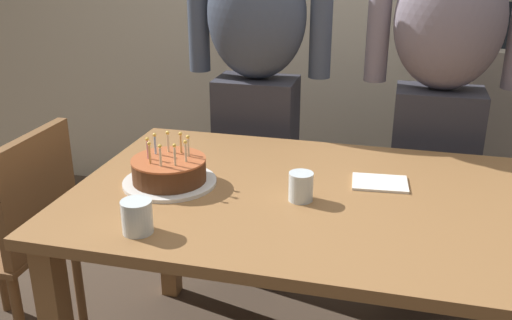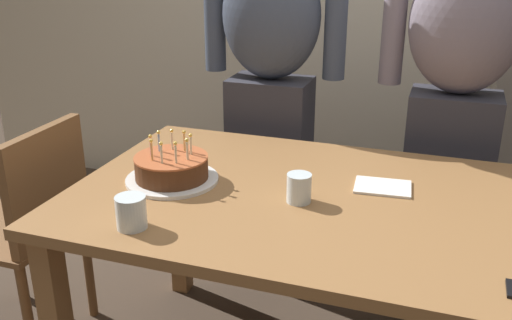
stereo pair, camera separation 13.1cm
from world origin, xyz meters
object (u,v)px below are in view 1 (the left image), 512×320
Objects in this scene: water_glass_far at (137,217)px; person_woman_cardigan at (440,101)px; napkin_stack at (380,183)px; birthday_cake at (169,172)px; water_glass_near at (301,187)px; person_man_bearded at (256,89)px; dining_chair at (19,228)px.

person_woman_cardigan reaches higher than water_glass_far.
napkin_stack is 0.62m from person_woman_cardigan.
birthday_cake is at bearing 97.32° from water_glass_far.
water_glass_far is 1.33m from person_woman_cardigan.
birthday_cake is 0.32m from water_glass_far.
person_man_bearded reaches higher than water_glass_near.
birthday_cake reaches higher than water_glass_far.
birthday_cake is 0.67m from napkin_stack.
water_glass_far is 0.73m from dining_chair.
napkin_stack is 0.20× the size of dining_chair.
dining_chair is at bearing -177.32° from birthday_cake.
birthday_cake is 0.43m from water_glass_near.
water_glass_far is 0.05× the size of person_woman_cardigan.
person_woman_cardigan reaches higher than birthday_cake.
water_glass_near is 1.04m from dining_chair.
water_glass_far is 0.52× the size of napkin_stack.
water_glass_far is (-0.39, -0.30, 0.00)m from water_glass_near.
water_glass_far is at bearing 64.51° from dining_chair.
water_glass_near is 0.29m from napkin_stack.
birthday_cake is 3.42× the size of water_glass_near.
person_woman_cardigan is at bearing 61.09° from water_glass_near.
napkin_stack is at bearing 14.17° from birthday_cake.
water_glass_near is 0.96× the size of water_glass_far.
water_glass_near is 0.05× the size of person_man_bearded.
person_woman_cardigan reaches higher than napkin_stack.
birthday_cake is 1.72× the size of napkin_stack.
napkin_stack is 0.10× the size of person_man_bearded.
birthday_cake reaches higher than water_glass_near.
napkin_stack is at bearing 71.49° from person_woman_cardigan.
dining_chair reaches higher than water_glass_near.
water_glass_near is at bearing -2.11° from birthday_cake.
person_man_bearded and person_woman_cardigan have the same top height.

